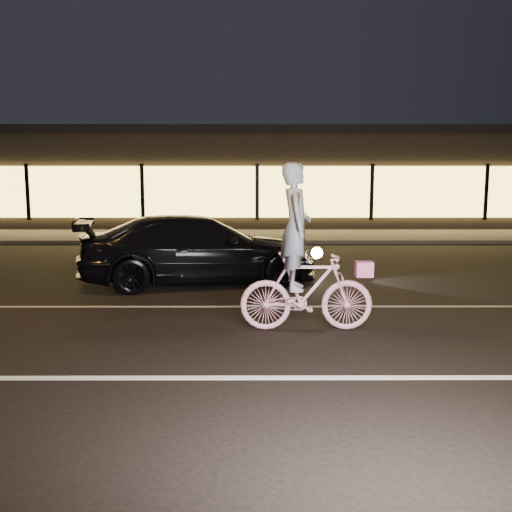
{
  "coord_description": "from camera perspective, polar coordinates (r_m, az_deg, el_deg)",
  "views": [
    {
      "loc": [
        -0.11,
        -7.65,
        2.27
      ],
      "look_at": [
        -0.09,
        0.6,
        1.09
      ],
      "focal_mm": 40.0,
      "sensor_mm": 36.0,
      "label": 1
    }
  ],
  "objects": [
    {
      "name": "lane_stripe_far",
      "position": [
        9.91,
        0.49,
        -5.08
      ],
      "size": [
        60.0,
        0.1,
        0.01
      ],
      "primitive_type": "cube",
      "color": "gray",
      "rests_on": "ground"
    },
    {
      "name": "ground",
      "position": [
        7.98,
        0.65,
        -8.39
      ],
      "size": [
        90.0,
        90.0,
        0.0
      ],
      "primitive_type": "plane",
      "color": "black",
      "rests_on": "ground"
    },
    {
      "name": "storefront",
      "position": [
        26.61,
        0.07,
        7.87
      ],
      "size": [
        25.4,
        8.42,
        4.2
      ],
      "color": "black",
      "rests_on": "ground"
    },
    {
      "name": "lane_stripe_near",
      "position": [
        6.55,
        0.84,
        -12.08
      ],
      "size": [
        60.0,
        0.12,
        0.01
      ],
      "primitive_type": "cube",
      "color": "silver",
      "rests_on": "ground"
    },
    {
      "name": "cyclist",
      "position": [
        8.29,
        4.78,
        -1.6
      ],
      "size": [
        1.94,
        0.67,
        2.44
      ],
      "rotation": [
        0.0,
        0.0,
        1.57
      ],
      "color": "#FD5180",
      "rests_on": "ground"
    },
    {
      "name": "sedan",
      "position": [
        11.99,
        -5.7,
        0.66
      ],
      "size": [
        5.27,
        3.07,
        1.44
      ],
      "rotation": [
        0.0,
        0.0,
        1.8
      ],
      "color": "black",
      "rests_on": "ground"
    },
    {
      "name": "sidewalk",
      "position": [
        20.76,
        0.14,
        2.02
      ],
      "size": [
        30.0,
        4.0,
        0.12
      ],
      "primitive_type": "cube",
      "color": "#383533",
      "rests_on": "ground"
    }
  ]
}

